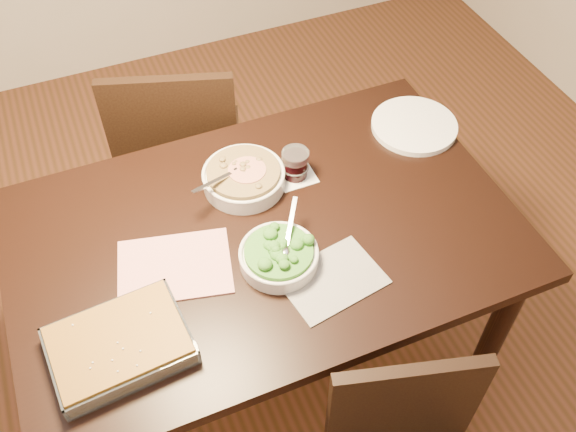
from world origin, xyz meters
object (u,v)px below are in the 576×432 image
object	(u,v)px
wine_tumbler	(295,163)
chair_far	(181,149)
table	(265,251)
dinner_plate	(414,126)
baking_dish	(119,345)
broccoli_bowl	(279,256)
stew_bowl	(244,177)

from	to	relation	value
wine_tumbler	chair_far	world-z (taller)	chair_far
table	chair_far	size ratio (longest dim) A/B	1.53
table	dinner_plate	bearing A→B (deg)	19.60
table	baking_dish	world-z (taller)	baking_dish
broccoli_bowl	stew_bowl	bearing A→B (deg)	87.62
broccoli_bowl	baking_dish	xyz separation A→B (m)	(-0.45, -0.10, -0.00)
baking_dish	dinner_plate	distance (m)	1.14
table	wine_tumbler	bearing A→B (deg)	45.00
wine_tumbler	broccoli_bowl	bearing A→B (deg)	-120.67
wine_tumbler	dinner_plate	bearing A→B (deg)	6.46
broccoli_bowl	wine_tumbler	distance (m)	0.33
wine_tumbler	chair_far	bearing A→B (deg)	115.84
table	dinner_plate	distance (m)	0.65
baking_dish	chair_far	xyz separation A→B (m)	(0.37, 0.88, -0.27)
stew_bowl	baking_dish	xyz separation A→B (m)	(-0.46, -0.40, -0.01)
baking_dish	wine_tumbler	xyz separation A→B (m)	(0.61, 0.38, 0.02)
broccoli_bowl	wine_tumbler	world-z (taller)	wine_tumbler
table	chair_far	distance (m)	0.68
stew_bowl	dinner_plate	distance (m)	0.59
wine_tumbler	chair_far	size ratio (longest dim) A/B	0.10
dinner_plate	chair_far	distance (m)	0.85
table	stew_bowl	distance (m)	0.23
broccoli_bowl	baking_dish	distance (m)	0.46
stew_bowl	dinner_plate	bearing A→B (deg)	2.74
chair_far	stew_bowl	bearing A→B (deg)	118.23
baking_dish	table	bearing A→B (deg)	21.18
stew_bowl	broccoli_bowl	world-z (taller)	stew_bowl
stew_bowl	broccoli_bowl	distance (m)	0.30
broccoli_bowl	dinner_plate	xyz separation A→B (m)	(0.60, 0.33, -0.02)
table	wine_tumbler	world-z (taller)	wine_tumbler
broccoli_bowl	wine_tumbler	xyz separation A→B (m)	(0.17, 0.28, 0.02)
wine_tumbler	chair_far	distance (m)	0.62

